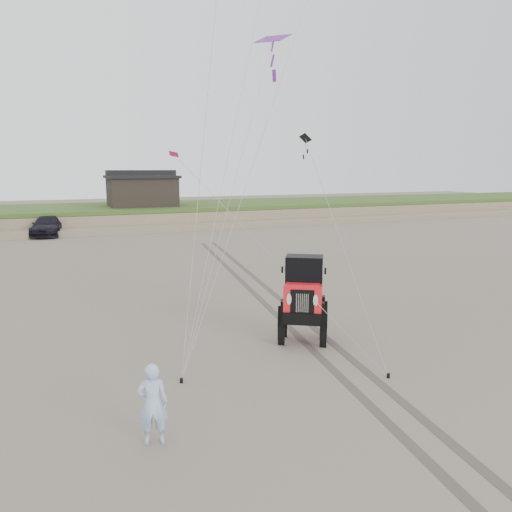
% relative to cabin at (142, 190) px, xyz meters
% --- Properties ---
extents(ground, '(160.00, 160.00, 0.00)m').
position_rel_cabin_xyz_m(ground, '(-2.00, -37.00, -3.24)').
color(ground, '#6B6054').
rests_on(ground, ground).
extents(dune_ridge, '(160.00, 14.25, 1.73)m').
position_rel_cabin_xyz_m(dune_ridge, '(-2.00, 0.50, -2.42)').
color(dune_ridge, '#7A6B54').
rests_on(dune_ridge, ground).
extents(cabin, '(6.40, 5.40, 3.35)m').
position_rel_cabin_xyz_m(cabin, '(0.00, 0.00, 0.00)').
color(cabin, black).
rests_on(cabin, dune_ridge).
extents(truck_c, '(2.88, 5.48, 1.51)m').
position_rel_cabin_xyz_m(truck_c, '(-8.40, -5.44, -2.48)').
color(truck_c, black).
rests_on(truck_c, ground).
extents(jeep, '(5.06, 6.13, 2.12)m').
position_rel_cabin_xyz_m(jeep, '(-1.29, -34.96, -2.18)').
color(jeep, red).
rests_on(jeep, ground).
extents(man, '(0.66, 0.50, 1.62)m').
position_rel_cabin_xyz_m(man, '(-6.61, -38.89, -2.43)').
color(man, '#92B5E2').
rests_on(man, ground).
extents(kite_flock, '(5.58, 6.01, 9.52)m').
position_rel_cabin_xyz_m(kite_flock, '(0.38, -29.03, 7.79)').
color(kite_flock, '#FF650D').
rests_on(kite_flock, ground).
extents(stake_main, '(0.08, 0.08, 0.12)m').
position_rel_cabin_xyz_m(stake_main, '(-5.45, -36.41, -3.18)').
color(stake_main, black).
rests_on(stake_main, ground).
extents(stake_aux, '(0.08, 0.08, 0.12)m').
position_rel_cabin_xyz_m(stake_aux, '(-0.52, -38.14, -3.18)').
color(stake_aux, black).
rests_on(stake_aux, ground).
extents(tire_tracks, '(5.22, 29.74, 0.01)m').
position_rel_cabin_xyz_m(tire_tracks, '(0.00, -29.00, -3.23)').
color(tire_tracks, '#4C443D').
rests_on(tire_tracks, ground).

